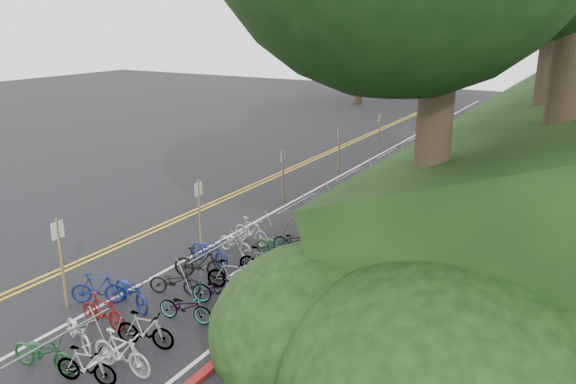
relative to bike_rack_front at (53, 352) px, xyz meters
name	(u,v)px	position (x,y,z in m)	size (l,w,h in m)	color
ground	(82,295)	(-3.06, 3.30, -0.88)	(120.00, 120.00, 0.00)	black
road_markings	(273,207)	(-2.43, 13.40, -0.87)	(7.47, 80.00, 0.01)	gold
red_curb	(397,212)	(2.64, 15.30, -0.83)	(0.25, 28.00, 0.10)	maroon
bike_rack_front	(53,352)	(0.00, 0.00, 0.00)	(1.15, 3.28, 1.18)	gray
bike_racks_rest	(349,180)	(-0.06, 16.30, -0.02)	(1.14, 23.00, 1.17)	gray
signpost_near	(61,257)	(-2.86, 2.61, 0.68)	(0.08, 0.40, 2.73)	brown
signposts_rest	(314,158)	(-2.46, 17.30, 0.55)	(0.08, 18.40, 2.50)	brown
bike_front	(98,288)	(-2.24, 3.23, -0.40)	(1.59, 0.45, 0.96)	navy
bike_valet	(192,282)	(-0.10, 4.91, -0.40)	(3.28, 10.98, 1.07)	#144C1E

